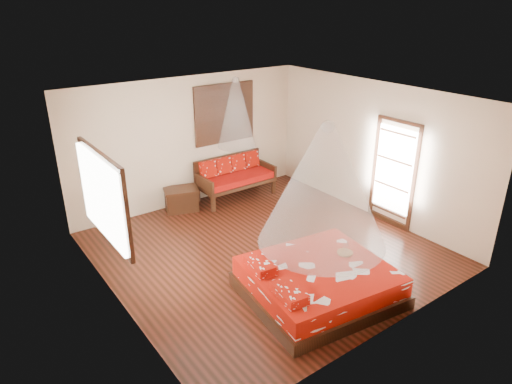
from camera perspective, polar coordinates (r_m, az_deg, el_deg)
room at (r=7.87m, az=1.30°, el=1.67°), size 5.54×5.54×2.84m
bed at (r=7.21m, az=7.66°, el=-11.07°), size 2.38×2.20×0.64m
daybed at (r=10.48m, az=-2.75°, el=2.09°), size 1.77×0.79×0.94m
storage_chest at (r=10.03m, az=-9.31°, el=-0.88°), size 0.84×0.72×0.49m
shutter_panel at (r=10.35m, az=-3.94°, el=9.78°), size 1.52×0.06×1.32m
window_left at (r=6.77m, az=-18.31°, el=-0.50°), size 0.10×1.74×1.34m
glazed_door at (r=9.43m, az=16.81°, el=2.21°), size 0.08×1.02×2.16m
wine_tray at (r=7.49m, az=11.08°, el=-7.19°), size 0.25×0.25×0.20m
mosquito_net_main at (r=6.47m, az=8.55°, el=0.79°), size 1.87×1.87×1.80m
mosquito_net_daybed at (r=9.94m, az=-2.49°, el=9.85°), size 0.84×0.84×1.50m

